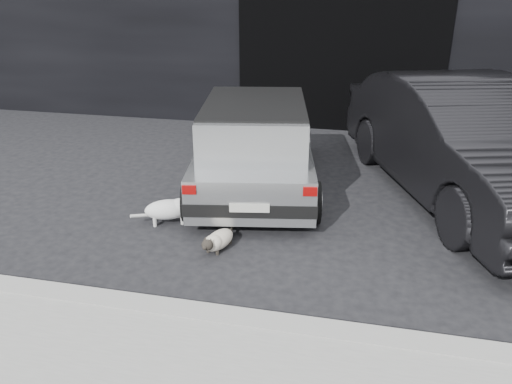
% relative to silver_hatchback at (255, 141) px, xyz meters
% --- Properties ---
extents(ground, '(80.00, 80.00, 0.00)m').
position_rel_silver_hatchback_xyz_m(ground, '(-0.07, -0.61, -0.70)').
color(ground, black).
rests_on(ground, ground).
extents(garage_opening, '(4.00, 0.10, 2.60)m').
position_rel_silver_hatchback_xyz_m(garage_opening, '(0.93, 3.38, 0.60)').
color(garage_opening, black).
rests_on(garage_opening, ground).
extents(curb, '(18.00, 0.25, 0.12)m').
position_rel_silver_hatchback_xyz_m(curb, '(0.93, -3.21, -0.64)').
color(curb, '#989892').
rests_on(curb, ground).
extents(silver_hatchback, '(2.21, 3.71, 1.28)m').
position_rel_silver_hatchback_xyz_m(silver_hatchback, '(0.00, 0.00, 0.00)').
color(silver_hatchback, '#B0B2B4').
rests_on(silver_hatchback, ground).
extents(second_car, '(3.32, 5.20, 1.62)m').
position_rel_silver_hatchback_xyz_m(second_car, '(2.82, 0.29, 0.11)').
color(second_car, black).
rests_on(second_car, ground).
extents(cat_siamese, '(0.35, 0.70, 0.24)m').
position_rel_silver_hatchback_xyz_m(cat_siamese, '(-0.00, -1.93, -0.59)').
color(cat_siamese, beige).
rests_on(cat_siamese, ground).
extents(cat_white, '(0.78, 0.49, 0.40)m').
position_rel_silver_hatchback_xyz_m(cat_white, '(-0.76, -1.39, -0.51)').
color(cat_white, white).
rests_on(cat_white, ground).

